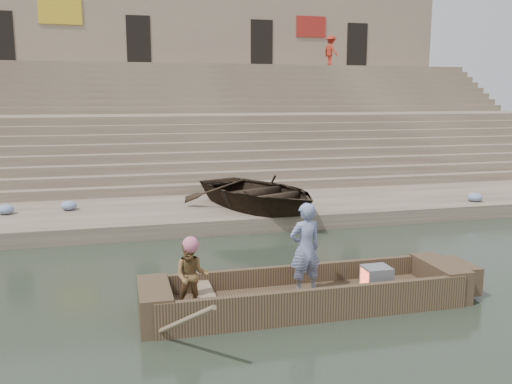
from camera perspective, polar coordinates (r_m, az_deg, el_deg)
name	(u,v)px	position (r m, az deg, el deg)	size (l,w,h in m)	color
ground	(347,328)	(8.78, 9.57, -13.96)	(120.00, 120.00, 0.00)	#252F23
lower_landing	(237,211)	(16.02, -2.01, -2.02)	(32.00, 4.00, 0.40)	gray
mid_landing	(199,148)	(23.15, -6.01, 4.68)	(32.00, 3.00, 2.80)	gray
upper_landing	(180,114)	(30.01, -8.03, 8.15)	(32.00, 3.00, 5.20)	gray
ghat_steps	(194,135)	(24.78, -6.60, 5.95)	(32.00, 11.00, 5.20)	gray
building_wall	(171,62)	(34.03, -8.92, 13.41)	(32.00, 5.07, 11.20)	gray
main_rowboat	(307,301)	(9.43, 5.37, -11.39)	(5.00, 1.30, 0.22)	brown
rowboat_trim	(318,289)	(9.42, 6.61, -10.17)	(6.04, 2.63, 1.80)	brown
standing_man	(305,249)	(9.23, 5.19, -5.96)	(0.58, 0.38, 1.58)	navy
rowing_man	(191,276)	(8.60, -6.84, -8.79)	(0.55, 0.43, 1.13)	#26742E
television	(376,278)	(9.81, 12.53, -8.81)	(0.46, 0.42, 0.40)	slate
beached_rowboat	(259,192)	(15.32, 0.28, -0.04)	(3.20, 4.49, 0.93)	#2D2116
pedestrian	(331,51)	(31.27, 7.89, 14.54)	(1.08, 0.62, 1.68)	#A42A1B
cloth_bundles	(212,201)	(15.84, -4.68, -0.96)	(13.91, 2.57, 0.26)	#3F5999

